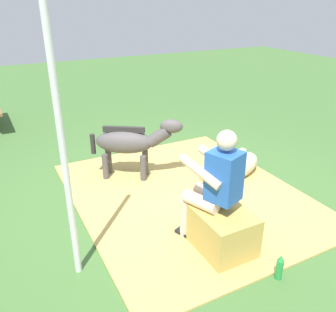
# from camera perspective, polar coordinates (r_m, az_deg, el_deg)

# --- Properties ---
(ground_plane) EXTENTS (24.00, 24.00, 0.00)m
(ground_plane) POSITION_cam_1_polar(r_m,az_deg,el_deg) (4.88, 2.13, -6.23)
(ground_plane) COLOR #426B33
(hay_patch) EXTENTS (3.42, 2.86, 0.02)m
(hay_patch) POSITION_cam_1_polar(r_m,az_deg,el_deg) (4.86, 2.98, -6.20)
(hay_patch) COLOR tan
(hay_patch) RESTS_ON ground
(hay_bale) EXTENTS (0.62, 0.52, 0.47)m
(hay_bale) POSITION_cam_1_polar(r_m,az_deg,el_deg) (3.82, 8.90, -12.01)
(hay_bale) COLOR tan
(hay_bale) RESTS_ON ground
(person_seated) EXTENTS (0.72, 0.56, 1.35)m
(person_seated) POSITION_cam_1_polar(r_m,az_deg,el_deg) (3.63, 7.46, -4.44)
(person_seated) COLOR beige
(person_seated) RESTS_ON ground
(pony_standing) EXTENTS (0.89, 1.19, 0.93)m
(pony_standing) POSITION_cam_1_polar(r_m,az_deg,el_deg) (5.10, -6.10, 2.20)
(pony_standing) COLOR #4C4747
(pony_standing) RESTS_ON ground
(pony_lying) EXTENTS (0.65, 1.35, 0.42)m
(pony_lying) POSITION_cam_1_polar(r_m,az_deg,el_deg) (5.28, 10.56, -1.81)
(pony_lying) COLOR beige
(pony_lying) RESTS_ON ground
(soda_bottle) EXTENTS (0.07, 0.07, 0.27)m
(soda_bottle) POSITION_cam_1_polar(r_m,az_deg,el_deg) (3.67, 17.61, -16.81)
(soda_bottle) COLOR #268C3F
(soda_bottle) RESTS_ON ground
(tent_pole_left) EXTENTS (0.06, 0.06, 2.48)m
(tent_pole_left) POSITION_cam_1_polar(r_m,az_deg,el_deg) (3.11, -16.53, -0.10)
(tent_pole_left) COLOR silver
(tent_pole_left) RESTS_ON ground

